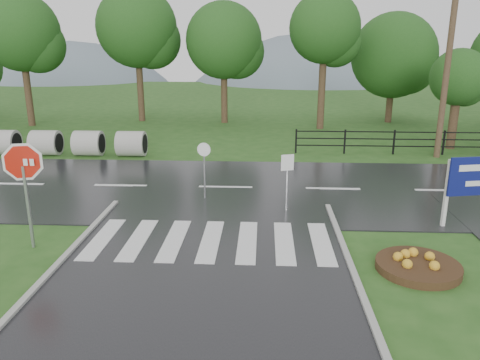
{
  "coord_description": "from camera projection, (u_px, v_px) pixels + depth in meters",
  "views": [
    {
      "loc": [
        1.4,
        -6.71,
        5.23
      ],
      "look_at": [
        0.75,
        6.0,
        1.5
      ],
      "focal_mm": 35.0,
      "sensor_mm": 36.0,
      "label": 1
    }
  ],
  "objects": [
    {
      "name": "main_road",
      "position": [
        226.0,
        188.0,
        17.55
      ],
      "size": [
        90.0,
        8.0,
        0.04
      ],
      "primitive_type": "cube",
      "color": "black",
      "rests_on": "ground"
    },
    {
      "name": "crosswalk",
      "position": [
        211.0,
        241.0,
        12.74
      ],
      "size": [
        6.5,
        2.8,
        0.02
      ],
      "color": "silver",
      "rests_on": "ground"
    },
    {
      "name": "fence_west",
      "position": [
        394.0,
        140.0,
        22.72
      ],
      "size": [
        9.58,
        0.08,
        1.2
      ],
      "color": "black",
      "rests_on": "ground"
    },
    {
      "name": "hills",
      "position": [
        276.0,
        179.0,
        74.46
      ],
      "size": [
        102.0,
        48.0,
        48.0
      ],
      "color": "slate",
      "rests_on": "ground"
    },
    {
      "name": "treeline",
      "position": [
        258.0,
        125.0,
        30.92
      ],
      "size": [
        83.2,
        5.2,
        10.0
      ],
      "color": "#194515",
      "rests_on": "ground"
    },
    {
      "name": "culvert_pipes",
      "position": [
        4.0,
        142.0,
        22.73
      ],
      "size": [
        13.9,
        1.2,
        1.2
      ],
      "color": "#9E9B93",
      "rests_on": "ground"
    },
    {
      "name": "stop_sign",
      "position": [
        24.0,
        172.0,
        11.89
      ],
      "size": [
        1.3,
        0.37,
        3.01
      ],
      "color": "#939399",
      "rests_on": "ground"
    },
    {
      "name": "flower_bed",
      "position": [
        418.0,
        265.0,
        11.16
      ],
      "size": [
        1.98,
        1.98,
        0.4
      ],
      "color": "#332111",
      "rests_on": "ground"
    },
    {
      "name": "reg_sign_small",
      "position": [
        287.0,
        171.0,
        14.73
      ],
      "size": [
        0.41,
        0.15,
        1.89
      ],
      "color": "#939399",
      "rests_on": "ground"
    },
    {
      "name": "reg_sign_round",
      "position": [
        204.0,
        163.0,
        15.94
      ],
      "size": [
        0.46,
        0.11,
        2.01
      ],
      "color": "#939399",
      "rests_on": "ground"
    },
    {
      "name": "utility_pole_east",
      "position": [
        447.0,
        65.0,
        21.15
      ],
      "size": [
        1.46,
        0.52,
        8.39
      ],
      "color": "#473523",
      "rests_on": "ground"
    },
    {
      "name": "entrance_tree_left",
      "position": [
        459.0,
        78.0,
        23.19
      ],
      "size": [
        2.81,
        2.81,
        5.02
      ],
      "color": "#3D2B1C",
      "rests_on": "ground"
    }
  ]
}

